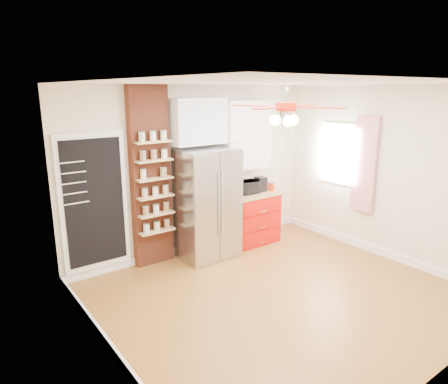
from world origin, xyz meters
TOP-DOWN VIEW (x-y plane):
  - floor at (0.00, 0.00)m, footprint 4.50×4.50m
  - ceiling at (0.00, 0.00)m, footprint 4.50×4.50m
  - wall_back at (0.00, 2.00)m, footprint 4.50×0.02m
  - wall_left at (-2.25, 0.00)m, footprint 0.02×4.00m
  - wall_right at (2.25, 0.00)m, footprint 0.02×4.00m
  - chalkboard at (-1.70, 1.96)m, footprint 0.95×0.05m
  - brick_pillar at (-0.85, 1.92)m, footprint 0.60×0.16m
  - fridge at (-0.05, 1.63)m, footprint 0.90×0.70m
  - upper_glass_cabinet at (-0.05, 1.82)m, footprint 0.90×0.35m
  - red_cabinet at (0.92, 1.68)m, footprint 0.94×0.64m
  - upper_shelf_unit at (0.92, 1.85)m, footprint 0.90×0.30m
  - window at (2.23, 0.90)m, footprint 0.04×0.75m
  - curtain at (2.18, 0.35)m, footprint 0.06×0.40m
  - ceiling_fan at (0.00, 0.00)m, footprint 1.40×1.40m
  - toaster_oven at (0.82, 1.67)m, footprint 0.42×0.30m
  - coffee_maker at (1.13, 1.67)m, footprint 0.18×0.20m
  - canister_left at (1.29, 1.56)m, footprint 0.12×0.12m
  - canister_right at (1.29, 1.71)m, footprint 0.11×0.11m
  - pantry_jar_oats at (-1.02, 1.81)m, footprint 0.10×0.10m
  - pantry_jar_beans at (-0.71, 1.77)m, footprint 0.13×0.13m

SIDE VIEW (x-z plane):
  - floor at x=0.00m, z-range 0.00..0.00m
  - red_cabinet at x=0.92m, z-range 0.00..0.90m
  - fridge at x=-0.05m, z-range 0.00..1.75m
  - canister_left at x=1.29m, z-range 0.90..1.05m
  - canister_right at x=1.29m, z-range 0.90..1.05m
  - toaster_oven at x=0.82m, z-range 0.90..1.12m
  - coffee_maker at x=1.13m, z-range 0.90..1.15m
  - chalkboard at x=-1.70m, z-range 0.12..2.08m
  - wall_back at x=0.00m, z-range 0.00..2.70m
  - wall_left at x=-2.25m, z-range 0.00..2.70m
  - wall_right at x=2.25m, z-range 0.00..2.70m
  - brick_pillar at x=-0.85m, z-range 0.00..2.70m
  - pantry_jar_beans at x=-0.71m, z-range 1.37..1.50m
  - pantry_jar_oats at x=-1.02m, z-range 1.37..1.51m
  - curtain at x=2.18m, z-range 0.67..2.23m
  - window at x=2.23m, z-range 1.02..2.08m
  - upper_shelf_unit at x=0.92m, z-range 1.30..2.45m
  - upper_glass_cabinet at x=-0.05m, z-range 1.80..2.50m
  - ceiling_fan at x=0.00m, z-range 2.20..2.65m
  - ceiling at x=0.00m, z-range 2.70..2.70m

